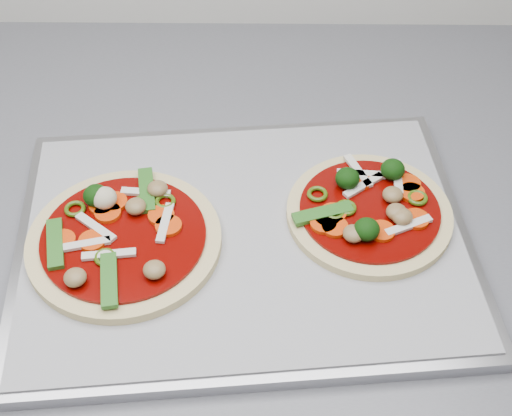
{
  "coord_description": "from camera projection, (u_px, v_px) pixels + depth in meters",
  "views": [
    {
      "loc": [
        -0.64,
        0.77,
        1.42
      ],
      "look_at": [
        -0.64,
        1.24,
        0.93
      ],
      "focal_mm": 50.0,
      "sensor_mm": 36.0,
      "label": 1
    }
  ],
  "objects": [
    {
      "name": "baking_tray",
      "position": [
        244.0,
        240.0,
        0.68
      ],
      "size": [
        0.45,
        0.35,
        0.01
      ],
      "primitive_type": "cube",
      "rotation": [
        0.0,
        0.0,
        0.1
      ],
      "color": "#99999E",
      "rests_on": "countertop"
    },
    {
      "name": "parchment",
      "position": [
        244.0,
        234.0,
        0.67
      ],
      "size": [
        0.43,
        0.33,
        0.0
      ],
      "primitive_type": "cube",
      "rotation": [
        0.0,
        0.0,
        0.1
      ],
      "color": "#A4A4A9",
      "rests_on": "baking_tray"
    },
    {
      "name": "pizza_left",
      "position": [
        122.0,
        236.0,
        0.66
      ],
      "size": [
        0.2,
        0.2,
        0.03
      ],
      "rotation": [
        0.0,
        0.0,
        0.11
      ],
      "color": "tan",
      "rests_on": "parchment"
    },
    {
      "name": "pizza_right",
      "position": [
        369.0,
        210.0,
        0.68
      ],
      "size": [
        0.16,
        0.16,
        0.03
      ],
      "rotation": [
        0.0,
        0.0,
        -0.0
      ],
      "color": "tan",
      "rests_on": "parchment"
    }
  ]
}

